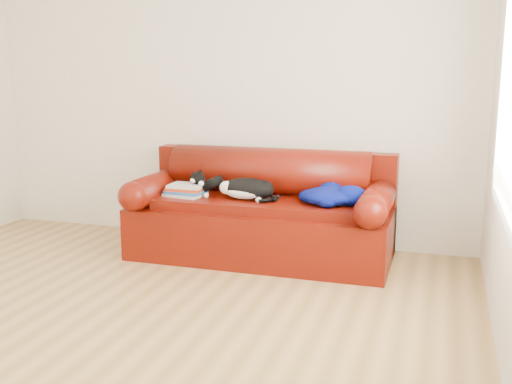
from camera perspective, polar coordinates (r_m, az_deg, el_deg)
ground at (r=3.91m, az=-13.59°, el=-11.64°), size 4.50×4.50×0.00m
room_shell at (r=3.56m, az=-12.98°, el=13.65°), size 4.52×4.02×2.61m
sofa_base at (r=4.93m, az=0.51°, el=-3.54°), size 2.10×0.90×0.50m
sofa_back at (r=5.09m, az=1.31°, el=0.45°), size 2.10×1.01×0.88m
book_stack at (r=4.96m, az=-6.66°, el=0.17°), size 0.34×0.28×0.10m
cat at (r=4.79m, az=-0.94°, el=0.27°), size 0.61×0.25×0.22m
blanket at (r=4.68m, az=7.19°, el=-0.28°), size 0.62×0.51×0.16m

